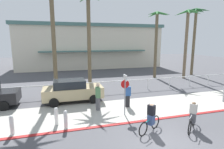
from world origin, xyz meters
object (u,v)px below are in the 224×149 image
at_px(bollard_0, 66,119).
at_px(car_tan_1, 72,90).
at_px(palm_tree_0, 52,9).
at_px(cyclist_black_1, 193,117).
at_px(pedestrian_0, 128,96).
at_px(bollard_1, 56,116).
at_px(palm_tree_3, 187,30).
at_px(cyclist_teal_0, 151,118).
at_px(stop_sign_bike_lane, 125,89).
at_px(palm_tree_4, 195,26).
at_px(palm_tree_1, 89,17).
at_px(pedestrian_1, 98,98).
at_px(palm_tree_2, 157,31).
at_px(bollard_2, 12,125).

xyz_separation_m(bollard_0, car_tan_1, (0.67, 4.34, 0.35)).
relative_size(bollard_0, palm_tree_0, 0.10).
relative_size(cyclist_black_1, pedestrian_0, 0.88).
bearing_deg(bollard_1, car_tan_1, 73.06).
bearing_deg(cyclist_black_1, bollard_1, 159.96).
bearing_deg(pedestrian_0, palm_tree_0, 130.84).
height_order(palm_tree_3, cyclist_teal_0, palm_tree_3).
bearing_deg(cyclist_teal_0, pedestrian_0, 87.75).
bearing_deg(cyclist_teal_0, palm_tree_3, 46.64).
xyz_separation_m(stop_sign_bike_lane, palm_tree_4, (13.56, 10.53, 4.84)).
bearing_deg(cyclist_teal_0, palm_tree_1, 97.88).
relative_size(bollard_0, bollard_1, 1.00).
relative_size(palm_tree_1, cyclist_black_1, 5.94).
relative_size(palm_tree_4, pedestrian_0, 5.13).
xyz_separation_m(bollard_0, cyclist_black_1, (6.33, -1.90, 0.18)).
distance_m(palm_tree_3, palm_tree_4, 3.14).
height_order(palm_tree_0, palm_tree_3, palm_tree_0).
height_order(palm_tree_4, cyclist_teal_0, palm_tree_4).
relative_size(bollard_1, pedestrian_1, 0.54).
relative_size(palm_tree_1, palm_tree_2, 1.11).
distance_m(bollard_1, pedestrian_1, 3.05).
xyz_separation_m(stop_sign_bike_lane, cyclist_teal_0, (0.55, -2.30, -0.98)).
relative_size(stop_sign_bike_lane, palm_tree_2, 0.32).
xyz_separation_m(bollard_0, bollard_1, (-0.47, 0.58, 0.00)).
bearing_deg(palm_tree_2, stop_sign_bike_lane, -127.45).
height_order(bollard_1, cyclist_teal_0, cyclist_teal_0).
bearing_deg(cyclist_teal_0, palm_tree_0, 116.93).
relative_size(bollard_0, pedestrian_1, 0.54).
bearing_deg(palm_tree_0, palm_tree_3, 7.35).
xyz_separation_m(palm_tree_4, pedestrian_0, (-12.87, -9.23, -5.73)).
distance_m(stop_sign_bike_lane, pedestrian_1, 2.07).
distance_m(palm_tree_3, pedestrian_0, 13.75).
height_order(bollard_0, palm_tree_2, palm_tree_2).
xyz_separation_m(palm_tree_4, cyclist_teal_0, (-13.01, -12.84, -5.82)).
distance_m(bollard_2, cyclist_black_1, 9.12).
height_order(stop_sign_bike_lane, palm_tree_2, palm_tree_2).
distance_m(stop_sign_bike_lane, palm_tree_0, 9.70).
distance_m(bollard_1, palm_tree_4, 21.50).
xyz_separation_m(cyclist_black_1, pedestrian_1, (-4.17, 3.97, 0.17)).
bearing_deg(palm_tree_4, palm_tree_2, -176.36).
distance_m(palm_tree_1, palm_tree_4, 14.68).
xyz_separation_m(stop_sign_bike_lane, pedestrian_0, (0.69, 1.30, -0.89)).
bearing_deg(cyclist_black_1, palm_tree_0, 125.63).
height_order(palm_tree_2, cyclist_black_1, palm_tree_2).
height_order(bollard_0, cyclist_black_1, cyclist_black_1).
bearing_deg(cyclist_teal_0, cyclist_black_1, -10.57).
bearing_deg(palm_tree_1, cyclist_black_1, -70.94).
relative_size(bollard_2, pedestrian_0, 0.59).
bearing_deg(car_tan_1, bollard_2, -127.15).
height_order(palm_tree_0, cyclist_black_1, palm_tree_0).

